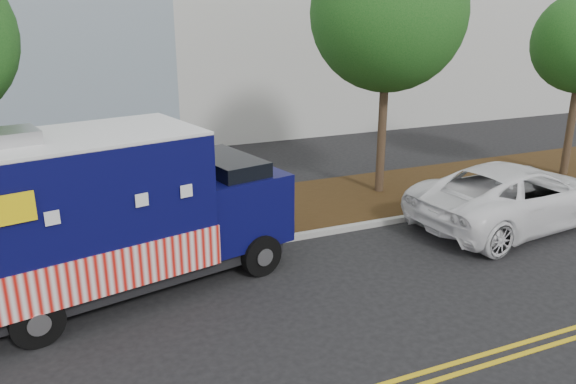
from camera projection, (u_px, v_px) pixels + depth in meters
name	position (u px, v px, depth m)	size (l,w,h in m)	color
ground	(219.00, 280.00, 12.16)	(120.00, 120.00, 0.00)	black
curb	(202.00, 253.00, 13.36)	(120.00, 0.18, 0.15)	#9E9E99
mulch_strip	(181.00, 223.00, 15.19)	(120.00, 4.00, 0.15)	#301E0D
tree_c	(388.00, 13.00, 16.03)	(4.51, 4.51, 7.76)	#38281C
sign_post	(105.00, 217.00, 12.46)	(0.06, 0.06, 2.40)	#473828
food_truck	(111.00, 217.00, 11.23)	(7.21, 3.93, 3.61)	black
white_car	(515.00, 195.00, 15.04)	(2.81, 6.09, 1.69)	white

